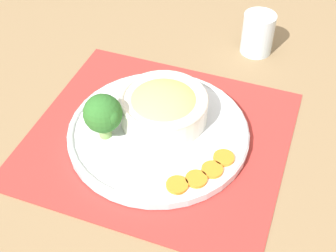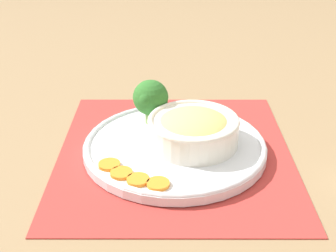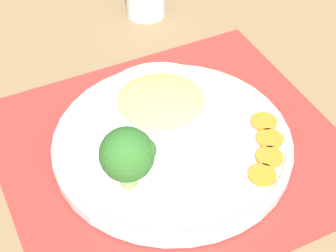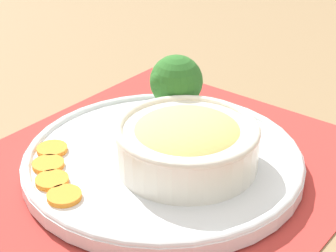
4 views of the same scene
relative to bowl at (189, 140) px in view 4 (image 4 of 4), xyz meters
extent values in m
plane|color=#8C704C|center=(0.00, 0.03, -0.05)|extent=(4.00, 4.00, 0.00)
cube|color=#B2332D|center=(0.00, 0.03, -0.05)|extent=(0.49, 0.45, 0.00)
cylinder|color=silver|center=(0.00, 0.03, -0.04)|extent=(0.33, 0.33, 0.02)
torus|color=silver|center=(0.00, 0.03, -0.03)|extent=(0.33, 0.33, 0.01)
cylinder|color=silver|center=(0.00, 0.00, -0.01)|extent=(0.16, 0.16, 0.05)
torus|color=silver|center=(0.00, 0.00, 0.02)|extent=(0.16, 0.16, 0.01)
ellipsoid|color=#EAC66B|center=(0.00, 0.00, 0.00)|extent=(0.13, 0.13, 0.05)
cylinder|color=#84AD5B|center=(0.08, 0.07, -0.02)|extent=(0.02, 0.02, 0.03)
sphere|color=#2D6B28|center=(0.08, 0.07, 0.02)|extent=(0.07, 0.07, 0.07)
sphere|color=#2D6B28|center=(0.06, 0.08, 0.03)|extent=(0.03, 0.03, 0.03)
sphere|color=#2D6B28|center=(0.10, 0.07, 0.03)|extent=(0.03, 0.03, 0.03)
cylinder|color=orange|center=(-0.07, 0.15, -0.03)|extent=(0.04, 0.04, 0.01)
cylinder|color=orange|center=(-0.10, 0.13, -0.03)|extent=(0.04, 0.04, 0.01)
cylinder|color=orange|center=(-0.12, 0.10, -0.03)|extent=(0.04, 0.04, 0.01)
cylinder|color=orange|center=(-0.13, 0.07, -0.03)|extent=(0.04, 0.04, 0.01)
camera|label=1|loc=(-0.19, 0.60, 0.57)|focal=50.00mm
camera|label=2|loc=(-0.73, 0.09, 0.39)|focal=50.00mm
camera|label=3|loc=(0.27, 0.49, 0.52)|focal=60.00mm
camera|label=4|loc=(-0.46, -0.29, 0.32)|focal=60.00mm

